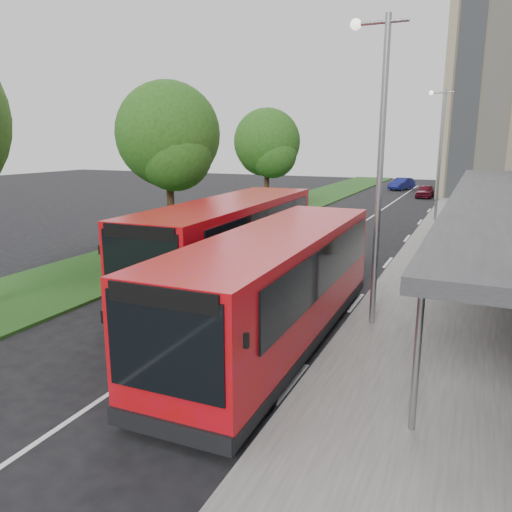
{
  "coord_description": "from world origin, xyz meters",
  "views": [
    {
      "loc": [
        6.61,
        -11.32,
        5.11
      ],
      "look_at": [
        0.26,
        2.9,
        1.5
      ],
      "focal_mm": 35.0,
      "sensor_mm": 36.0,
      "label": 1
    }
  ],
  "objects_px": {
    "lamp_post_near": "(378,156)",
    "bus_second": "(230,243)",
    "tree_far": "(267,146)",
    "tree_mid": "(169,141)",
    "bus_main": "(277,287)",
    "litter_bin": "(454,255)",
    "car_far": "(402,184)",
    "bollard": "(449,221)",
    "car_near": "(425,191)",
    "lamp_post_far": "(439,147)"
  },
  "relations": [
    {
      "from": "lamp_post_near",
      "to": "bus_second",
      "type": "bearing_deg",
      "value": 158.52
    },
    {
      "from": "tree_far",
      "to": "tree_mid",
      "type": "bearing_deg",
      "value": -90.0
    },
    {
      "from": "bus_main",
      "to": "litter_bin",
      "type": "bearing_deg",
      "value": 68.5
    },
    {
      "from": "tree_mid",
      "to": "bus_main",
      "type": "relative_size",
      "value": 0.76
    },
    {
      "from": "litter_bin",
      "to": "bus_main",
      "type": "bearing_deg",
      "value": -110.68
    },
    {
      "from": "tree_far",
      "to": "bus_main",
      "type": "height_order",
      "value": "tree_far"
    },
    {
      "from": "car_far",
      "to": "litter_bin",
      "type": "bearing_deg",
      "value": -60.55
    },
    {
      "from": "litter_bin",
      "to": "tree_far",
      "type": "bearing_deg",
      "value": 139.53
    },
    {
      "from": "lamp_post_near",
      "to": "bollard",
      "type": "relative_size",
      "value": 9.06
    },
    {
      "from": "tree_mid",
      "to": "bollard",
      "type": "bearing_deg",
      "value": 39.54
    },
    {
      "from": "bus_second",
      "to": "car_far",
      "type": "bearing_deg",
      "value": 87.84
    },
    {
      "from": "bus_main",
      "to": "car_far",
      "type": "relative_size",
      "value": 2.67
    },
    {
      "from": "tree_mid",
      "to": "bus_second",
      "type": "height_order",
      "value": "tree_mid"
    },
    {
      "from": "bollard",
      "to": "bus_second",
      "type": "bearing_deg",
      "value": -113.44
    },
    {
      "from": "tree_mid",
      "to": "car_near",
      "type": "distance_m",
      "value": 29.77
    },
    {
      "from": "tree_mid",
      "to": "bus_main",
      "type": "distance_m",
      "value": 13.37
    },
    {
      "from": "car_near",
      "to": "lamp_post_near",
      "type": "bearing_deg",
      "value": -85.61
    },
    {
      "from": "tree_far",
      "to": "car_far",
      "type": "bearing_deg",
      "value": 75.19
    },
    {
      "from": "car_near",
      "to": "car_far",
      "type": "xyz_separation_m",
      "value": [
        -3.05,
        6.76,
        0.04
      ]
    },
    {
      "from": "lamp_post_near",
      "to": "car_near",
      "type": "relative_size",
      "value": 2.29
    },
    {
      "from": "car_near",
      "to": "car_far",
      "type": "relative_size",
      "value": 0.91
    },
    {
      "from": "tree_mid",
      "to": "bollard",
      "type": "relative_size",
      "value": 8.9
    },
    {
      "from": "bus_second",
      "to": "bollard",
      "type": "relative_size",
      "value": 12.33
    },
    {
      "from": "bus_main",
      "to": "bollard",
      "type": "bearing_deg",
      "value": 80.08
    },
    {
      "from": "lamp_post_far",
      "to": "bus_main",
      "type": "distance_m",
      "value": 22.34
    },
    {
      "from": "bus_second",
      "to": "car_near",
      "type": "xyz_separation_m",
      "value": [
        3.36,
        32.92,
        -0.97
      ]
    },
    {
      "from": "lamp_post_near",
      "to": "bus_second",
      "type": "xyz_separation_m",
      "value": [
        -5.42,
        2.13,
        -3.15
      ]
    },
    {
      "from": "car_near",
      "to": "bus_second",
      "type": "bearing_deg",
      "value": -94.8
    },
    {
      "from": "bus_main",
      "to": "bus_second",
      "type": "xyz_separation_m",
      "value": [
        -3.44,
        4.15,
        0.08
      ]
    },
    {
      "from": "lamp_post_near",
      "to": "bus_second",
      "type": "distance_m",
      "value": 6.62
    },
    {
      "from": "tree_mid",
      "to": "lamp_post_near",
      "type": "xyz_separation_m",
      "value": [
        11.13,
        -7.05,
        -0.36
      ]
    },
    {
      "from": "tree_far",
      "to": "car_far",
      "type": "relative_size",
      "value": 1.9
    },
    {
      "from": "tree_far",
      "to": "bus_main",
      "type": "bearing_deg",
      "value": -66.52
    },
    {
      "from": "tree_far",
      "to": "litter_bin",
      "type": "distance_m",
      "value": 17.5
    },
    {
      "from": "lamp_post_near",
      "to": "litter_bin",
      "type": "xyz_separation_m",
      "value": [
        1.81,
        8.01,
        -4.13
      ]
    },
    {
      "from": "bus_main",
      "to": "litter_bin",
      "type": "relative_size",
      "value": 11.83
    },
    {
      "from": "lamp_post_near",
      "to": "bollard",
      "type": "height_order",
      "value": "lamp_post_near"
    },
    {
      "from": "litter_bin",
      "to": "car_near",
      "type": "height_order",
      "value": "car_near"
    },
    {
      "from": "lamp_post_near",
      "to": "car_far",
      "type": "height_order",
      "value": "lamp_post_near"
    },
    {
      "from": "bus_main",
      "to": "bollard",
      "type": "xyz_separation_m",
      "value": [
        3.07,
        19.15,
        -0.9
      ]
    },
    {
      "from": "tree_far",
      "to": "litter_bin",
      "type": "relative_size",
      "value": 8.39
    },
    {
      "from": "tree_far",
      "to": "litter_bin",
      "type": "xyz_separation_m",
      "value": [
        12.94,
        -11.04,
        -4.14
      ]
    },
    {
      "from": "car_near",
      "to": "car_far",
      "type": "height_order",
      "value": "car_far"
    },
    {
      "from": "bus_main",
      "to": "bus_second",
      "type": "relative_size",
      "value": 0.95
    },
    {
      "from": "bus_main",
      "to": "litter_bin",
      "type": "height_order",
      "value": "bus_main"
    },
    {
      "from": "car_near",
      "to": "car_far",
      "type": "distance_m",
      "value": 7.42
    },
    {
      "from": "lamp_post_near",
      "to": "bus_main",
      "type": "bearing_deg",
      "value": -134.44
    },
    {
      "from": "car_far",
      "to": "tree_mid",
      "type": "bearing_deg",
      "value": -81.94
    },
    {
      "from": "bus_main",
      "to": "bus_second",
      "type": "distance_m",
      "value": 5.39
    },
    {
      "from": "tree_far",
      "to": "car_far",
      "type": "distance_m",
      "value": 23.9
    }
  ]
}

